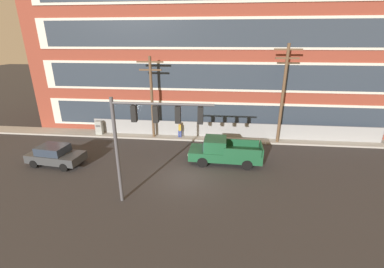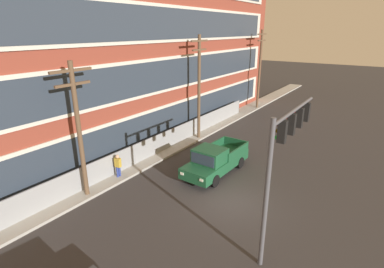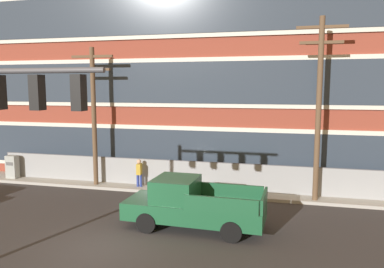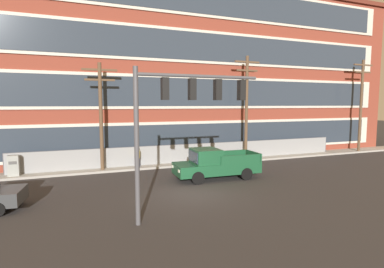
% 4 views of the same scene
% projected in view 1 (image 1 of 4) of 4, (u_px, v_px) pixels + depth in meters
% --- Properties ---
extents(ground_plane, '(160.00, 160.00, 0.00)m').
position_uv_depth(ground_plane, '(186.00, 178.00, 18.17)').
color(ground_plane, '#333030').
extents(sidewalk_building_side, '(80.00, 1.97, 0.16)m').
position_uv_depth(sidewalk_building_side, '(196.00, 137.00, 25.48)').
color(sidewalk_building_side, '#9E9B93').
rests_on(sidewalk_building_side, ground).
extents(brick_mill_building, '(43.04, 11.58, 15.60)m').
position_uv_depth(brick_mill_building, '(240.00, 53.00, 28.42)').
color(brick_mill_building, brown).
rests_on(brick_mill_building, ground).
extents(chain_link_fence, '(27.80, 0.06, 1.65)m').
position_uv_depth(chain_link_fence, '(231.00, 131.00, 24.97)').
color(chain_link_fence, gray).
rests_on(chain_link_fence, ground).
extents(traffic_signal_mast, '(5.52, 0.43, 6.37)m').
position_uv_depth(traffic_signal_mast, '(147.00, 127.00, 13.80)').
color(traffic_signal_mast, '#4C4C51').
rests_on(traffic_signal_mast, ground).
extents(pickup_truck_dark_green, '(5.70, 2.33, 2.02)m').
position_uv_depth(pickup_truck_dark_green, '(223.00, 151.00, 20.06)').
color(pickup_truck_dark_green, '#194C2D').
rests_on(pickup_truck_dark_green, ground).
extents(sedan_dark_grey, '(4.34, 2.31, 1.56)m').
position_uv_depth(sedan_dark_grey, '(55.00, 155.00, 19.84)').
color(sedan_dark_grey, '#383A3D').
rests_on(sedan_dark_grey, ground).
extents(utility_pole_near_corner, '(2.43, 0.26, 7.80)m').
position_uv_depth(utility_pole_near_corner, '(152.00, 95.00, 23.95)').
color(utility_pole_near_corner, brown).
rests_on(utility_pole_near_corner, ground).
extents(utility_pole_midblock, '(2.32, 0.26, 8.91)m').
position_uv_depth(utility_pole_midblock, '(283.00, 91.00, 22.49)').
color(utility_pole_midblock, brown).
rests_on(utility_pole_midblock, ground).
extents(electrical_cabinet, '(0.67, 0.48, 1.54)m').
position_uv_depth(electrical_cabinet, '(99.00, 128.00, 25.86)').
color(electrical_cabinet, '#939993').
rests_on(electrical_cabinet, ground).
extents(pedestrian_near_cabinet, '(0.32, 0.42, 1.69)m').
position_uv_depth(pedestrian_near_cabinet, '(180.00, 129.00, 24.97)').
color(pedestrian_near_cabinet, navy).
rests_on(pedestrian_near_cabinet, ground).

